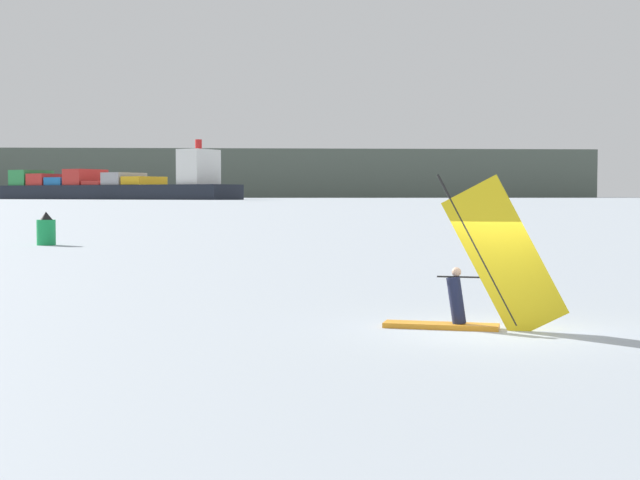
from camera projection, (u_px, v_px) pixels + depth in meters
ground_plane at (494, 332)px, 21.33m from camera, size 4000.00×4000.00×0.00m
windsurfer at (472, 289)px, 21.71m from camera, size 4.22×1.13×3.81m
cargo_ship at (110, 186)px, 602.62m from camera, size 180.99×111.45×36.24m
distant_headland at (151, 176)px, 1081.50m from camera, size 959.33×452.39×48.16m
channel_buoy at (46, 230)px, 57.85m from camera, size 1.15×1.15×2.07m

